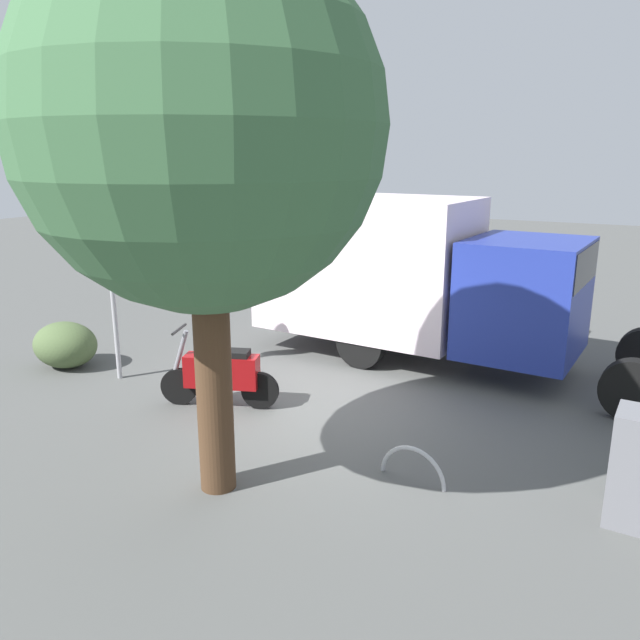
# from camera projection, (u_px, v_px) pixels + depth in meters

# --- Properties ---
(ground_plane) EXTENTS (60.00, 60.00, 0.00)m
(ground_plane) POSITION_uv_depth(u_px,v_px,m) (318.00, 415.00, 9.04)
(ground_plane) COLOR #4D4E4D
(box_truck_near) EXTENTS (7.26, 2.68, 2.93)m
(box_truck_near) POSITION_uv_depth(u_px,v_px,m) (414.00, 273.00, 11.19)
(box_truck_near) COLOR black
(box_truck_near) RESTS_ON ground
(motorcycle) EXTENTS (1.74, 0.82, 1.20)m
(motorcycle) POSITION_uv_depth(u_px,v_px,m) (221.00, 373.00, 9.24)
(motorcycle) COLOR black
(motorcycle) RESTS_ON ground
(stop_sign) EXTENTS (0.71, 0.33, 3.37)m
(stop_sign) POSITION_uv_depth(u_px,v_px,m) (108.00, 246.00, 9.96)
(stop_sign) COLOR #9E9EA3
(stop_sign) RESTS_ON ground
(street_tree) EXTENTS (3.70, 3.70, 5.79)m
(street_tree) POSITION_uv_depth(u_px,v_px,m) (202.00, 128.00, 6.10)
(street_tree) COLOR #47301E
(street_tree) RESTS_ON ground
(bike_rack_hoop) EXTENTS (0.85, 0.18, 0.85)m
(bike_rack_hoop) POSITION_uv_depth(u_px,v_px,m) (412.00, 480.00, 7.24)
(bike_rack_hoop) COLOR #B7B7BC
(bike_rack_hoop) RESTS_ON ground
(shrub_mid_verge) EXTENTS (1.20, 0.98, 0.82)m
(shrub_mid_verge) POSITION_uv_depth(u_px,v_px,m) (65.00, 345.00, 11.01)
(shrub_mid_verge) COLOR #485C36
(shrub_mid_verge) RESTS_ON ground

